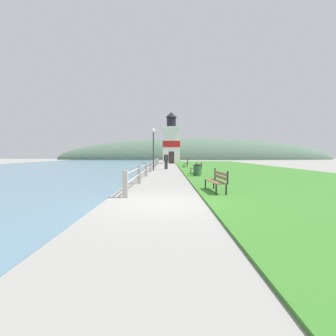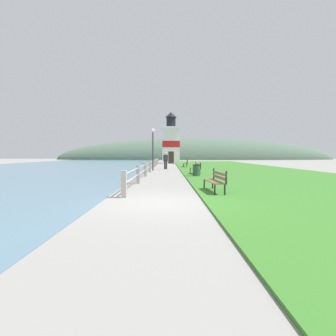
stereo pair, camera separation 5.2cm
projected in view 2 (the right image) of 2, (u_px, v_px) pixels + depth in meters
The scene contains 12 objects.
ground_plane at pixel (161, 203), 8.38m from camera, with size 160.00×160.00×0.00m, color gray.
grass_verge at pixel (238, 169), 27.12m from camera, with size 12.00×56.41×0.06m.
water_strip at pixel (33, 169), 27.22m from camera, with size 24.00×90.26×0.01m.
seawall_railing at pixel (153, 165), 24.81m from camera, with size 0.18×31.15×0.98m.
park_bench_near at pixel (217, 180), 10.47m from camera, with size 0.60×1.95×0.94m.
park_bench_midway at pixel (197, 168), 19.91m from camera, with size 0.69×1.78×0.94m.
park_bench_far at pixel (187, 163), 30.93m from camera, with size 0.56×2.01×0.94m.
lighthouse at pixel (172, 142), 44.48m from camera, with size 3.28×3.28×8.68m.
person_strolling at pixel (167, 160), 27.11m from camera, with size 0.49×0.41×1.75m.
trash_bin at pixel (198, 171), 17.99m from camera, with size 0.54×0.54×0.84m.
lamp_post at pixel (154, 142), 24.66m from camera, with size 0.36×0.36×3.96m.
distant_hillside at pixel (196, 160), 75.85m from camera, with size 80.00×16.00×12.00m.
Camera 2 is at (0.26, -8.31, 1.56)m, focal length 28.00 mm.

